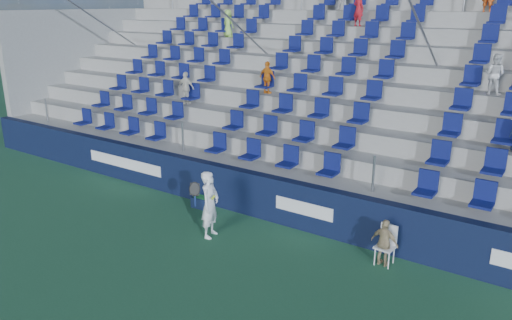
{
  "coord_description": "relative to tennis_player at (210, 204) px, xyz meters",
  "views": [
    {
      "loc": [
        6.94,
        -7.1,
        5.51
      ],
      "look_at": [
        0.2,
        2.8,
        1.7
      ],
      "focal_mm": 35.0,
      "sensor_mm": 36.0,
      "label": 1
    }
  ],
  "objects": [
    {
      "name": "tennis_player",
      "position": [
        0.0,
        0.0,
        0.0
      ],
      "size": [
        0.69,
        0.68,
        1.67
      ],
      "color": "white",
      "rests_on": "ground"
    },
    {
      "name": "ball_bin",
      "position": [
        -1.33,
        1.26,
        -0.67
      ],
      "size": [
        0.57,
        0.38,
        0.31
      ],
      "color": "#101C3D",
      "rests_on": "ground"
    },
    {
      "name": "ground",
      "position": [
        0.26,
        -1.49,
        -0.84
      ],
      "size": [
        70.0,
        70.0,
        0.0
      ],
      "primitive_type": "plane",
      "color": "#2A6340",
      "rests_on": "ground"
    },
    {
      "name": "sponsor_wall",
      "position": [
        0.26,
        1.66,
        -0.24
      ],
      "size": [
        24.0,
        0.32,
        1.2
      ],
      "color": "#0E1634",
      "rests_on": "ground"
    },
    {
      "name": "line_judge",
      "position": [
        4.03,
        1.01,
        -0.3
      ],
      "size": [
        0.66,
        0.34,
        1.07
      ],
      "primitive_type": "imported",
      "rotation": [
        0.0,
        0.0,
        3.01
      ],
      "color": "tan",
      "rests_on": "ground"
    },
    {
      "name": "grandstand",
      "position": [
        0.27,
        6.75,
        1.3
      ],
      "size": [
        24.0,
        8.17,
        6.63
      ],
      "color": "#969692",
      "rests_on": "ground"
    },
    {
      "name": "line_judge_chair",
      "position": [
        4.03,
        1.15,
        -0.33
      ],
      "size": [
        0.42,
        0.43,
        0.89
      ],
      "color": "white",
      "rests_on": "ground"
    }
  ]
}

